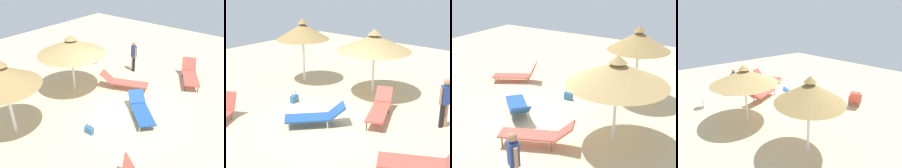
# 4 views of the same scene
# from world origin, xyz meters

# --- Properties ---
(ground) EXTENTS (24.00, 24.00, 0.10)m
(ground) POSITION_xyz_m (0.00, 0.00, -0.05)
(ground) COLOR beige
(parasol_umbrella_near_left) EXTENTS (2.34, 2.34, 2.81)m
(parasol_umbrella_near_left) POSITION_xyz_m (3.53, -1.97, 2.25)
(parasol_umbrella_near_left) COLOR white
(parasol_umbrella_near_left) RESTS_ON ground
(parasol_umbrella_front) EXTENTS (2.92, 2.92, 2.64)m
(parasol_umbrella_front) POSITION_xyz_m (0.17, -2.53, 2.12)
(parasol_umbrella_front) COLOR white
(parasol_umbrella_front) RESTS_ON ground
(lounge_chair_far_right) EXTENTS (1.76, 1.86, 0.69)m
(lounge_chair_far_right) POSITION_xyz_m (-0.04, 0.95, 0.34)
(lounge_chair_far_right) COLOR #1E478C
(lounge_chair_far_right) RESTS_ON ground
(lounge_chair_near_right) EXTENTS (1.39, 2.23, 0.79)m
(lounge_chair_near_right) POSITION_xyz_m (-1.30, -0.82, 0.40)
(lounge_chair_near_right) COLOR #CC4C3F
(lounge_chair_near_right) RESTS_ON ground
(lounge_chair_far_left) EXTENTS (2.13, 1.59, 0.93)m
(lounge_chair_far_left) POSITION_xyz_m (-3.91, 1.27, 0.43)
(lounge_chair_far_left) COLOR #CC4C3F
(lounge_chair_far_left) RESTS_ON ground
(person_standing_center) EXTENTS (0.32, 0.40, 1.61)m
(person_standing_center) POSITION_xyz_m (-3.18, -1.57, 0.91)
(person_standing_center) COLOR #A57554
(person_standing_center) RESTS_ON ground
(handbag) EXTENTS (0.18, 0.34, 0.45)m
(handbag) POSITION_xyz_m (1.94, 0.09, 0.16)
(handbag) COLOR #336699
(handbag) RESTS_ON ground
(side_table_round) EXTENTS (0.53, 0.53, 0.68)m
(side_table_round) POSITION_xyz_m (-2.49, -3.69, 0.46)
(side_table_round) COLOR silver
(side_table_round) RESTS_ON ground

